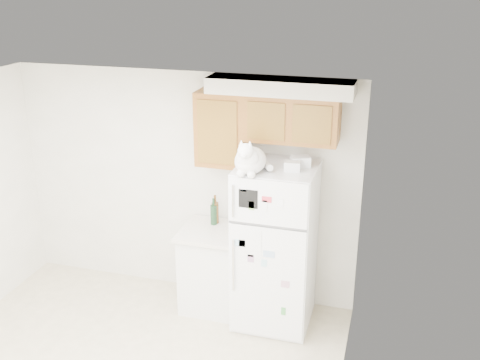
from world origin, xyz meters
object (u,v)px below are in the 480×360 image
at_px(refrigerator, 275,247).
at_px(cat, 250,160).
at_px(bottle_amber, 215,209).
at_px(bottle_green, 214,211).
at_px(base_counter, 213,268).
at_px(storage_box_front, 292,166).
at_px(storage_box_back, 300,161).

relative_size(refrigerator, cat, 3.30).
height_order(refrigerator, cat, cat).
bearing_deg(bottle_amber, bottle_green, -100.74).
bearing_deg(base_counter, cat, -33.99).
distance_m(base_counter, cat, 1.49).
xyz_separation_m(base_counter, bottle_green, (-0.02, 0.12, 0.60)).
bearing_deg(storage_box_front, base_counter, 164.38).
bearing_deg(bottle_green, storage_box_front, -16.76).
distance_m(refrigerator, base_counter, 0.79).
height_order(base_counter, storage_box_front, storage_box_front).
bearing_deg(base_counter, storage_box_back, 0.12).
bearing_deg(base_counter, storage_box_front, -9.35).
distance_m(refrigerator, storage_box_back, 0.93).
height_order(cat, bottle_green, cat).
xyz_separation_m(storage_box_front, bottle_amber, (-0.87, 0.30, -0.67)).
xyz_separation_m(refrigerator, storage_box_back, (0.21, 0.08, 0.90)).
height_order(cat, storage_box_front, cat).
bearing_deg(cat, base_counter, 146.01).
relative_size(refrigerator, storage_box_front, 11.33).
bearing_deg(base_counter, refrigerator, -6.09).
distance_m(storage_box_front, bottle_amber, 1.13).
distance_m(cat, storage_box_front, 0.42).
bearing_deg(cat, bottle_amber, 136.02).
height_order(storage_box_back, bottle_amber, storage_box_back).
relative_size(base_counter, storage_box_back, 5.11).
distance_m(refrigerator, storage_box_front, 0.91).
relative_size(cat, storage_box_back, 2.86).
xyz_separation_m(storage_box_back, bottle_amber, (-0.92, 0.16, -0.67)).
xyz_separation_m(cat, bottle_amber, (-0.51, 0.49, -0.76)).
xyz_separation_m(base_counter, storage_box_back, (0.90, 0.00, 1.29)).
distance_m(base_counter, storage_box_front, 1.54).
relative_size(refrigerator, bottle_amber, 5.35).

